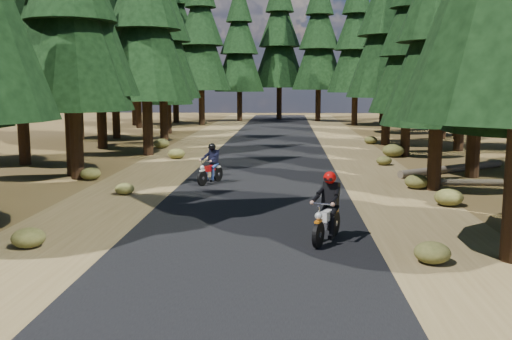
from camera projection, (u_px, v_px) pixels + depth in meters
The scene contains 10 objects.
ground at pixel (253, 217), 15.86m from camera, with size 120.00×120.00×0.00m, color #4A381A.
road at pixel (261, 186), 20.79m from camera, with size 6.00×100.00×0.01m, color black.
shoulder_l at pixel (137, 184), 21.05m from camera, with size 3.20×100.00×0.01m, color brown.
shoulder_r at pixel (389, 187), 20.54m from camera, with size 3.20×100.00×0.01m, color brown.
pine_forest at pixel (273, 16), 35.48m from camera, with size 34.59×55.08×16.32m.
log_near at pixel (453, 169), 23.97m from camera, with size 0.32×0.32×6.23m, color #4C4233.
log_far at pixel (475, 182), 20.81m from camera, with size 0.24×0.24×4.59m, color #4C4233.
understory_shrubs at pixel (304, 168), 23.33m from camera, with size 14.22×29.09×0.66m.
rider_lead at pixel (327, 219), 13.25m from camera, with size 1.20×1.91×1.64m.
rider_follow at pixel (210, 170), 21.11m from camera, with size 1.15×1.74×1.50m.
Camera 1 is at (0.95, -15.46, 3.63)m, focal length 40.00 mm.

